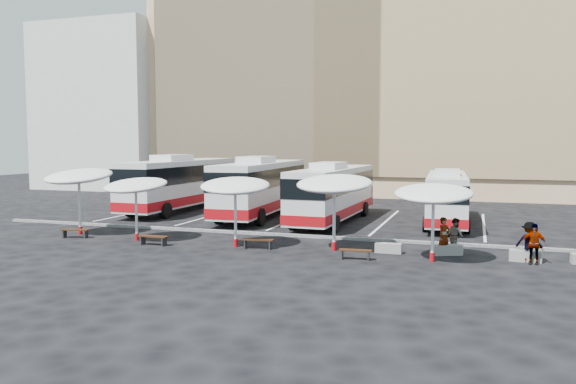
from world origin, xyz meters
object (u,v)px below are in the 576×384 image
(bus_3, at_px, (447,196))
(passenger_3, at_px, (529,242))
(sunshade_1, at_px, (136,186))
(sunshade_3, at_px, (334,184))
(passenger_0, at_px, (444,236))
(conc_bench_2, at_px, (525,256))
(sunshade_0, at_px, (79,177))
(conc_bench_0, at_px, (388,248))
(conc_bench_1, at_px, (448,250))
(passenger_1, at_px, (456,235))
(wood_bench_1, at_px, (153,238))
(sunshade_2, at_px, (235,186))
(passenger_2, at_px, (534,244))
(bus_0, at_px, (180,182))
(wood_bench_2, at_px, (258,241))
(sunshade_4, at_px, (434,194))
(wood_bench_0, at_px, (75,231))
(wood_bench_3, at_px, (355,252))
(bus_2, at_px, (333,191))
(bus_1, at_px, (262,186))

(bus_3, distance_m, passenger_3, 11.43)
(sunshade_1, bearing_deg, sunshade_3, 3.40)
(passenger_0, bearing_deg, conc_bench_2, -53.60)
(sunshade_0, bearing_deg, passenger_3, -0.12)
(conc_bench_0, distance_m, passenger_0, 2.55)
(sunshade_3, distance_m, conc_bench_2, 8.88)
(conc_bench_0, xyz_separation_m, conc_bench_1, (2.63, 0.37, 0.01))
(bus_3, distance_m, passenger_1, 9.56)
(conc_bench_2, bearing_deg, wood_bench_1, -174.36)
(sunshade_2, height_order, sunshade_3, sunshade_3)
(passenger_2, height_order, passenger_3, passenger_3)
(bus_0, bearing_deg, wood_bench_2, -47.69)
(sunshade_4, relative_size, passenger_0, 1.98)
(wood_bench_2, bearing_deg, passenger_0, 7.84)
(sunshade_0, bearing_deg, wood_bench_0, -64.08)
(sunshade_3, xyz_separation_m, conc_bench_1, (5.16, 0.59, -2.92))
(conc_bench_0, distance_m, conc_bench_1, 2.66)
(sunshade_4, xyz_separation_m, wood_bench_3, (-3.21, -0.66, -2.59))
(bus_0, distance_m, passenger_1, 22.82)
(wood_bench_1, distance_m, passenger_2, 17.54)
(conc_bench_1, bearing_deg, sunshade_3, -173.47)
(sunshade_0, height_order, passenger_3, sunshade_0)
(wood_bench_0, relative_size, passenger_3, 0.91)
(conc_bench_0, height_order, conc_bench_2, conc_bench_2)
(sunshade_1, relative_size, passenger_2, 2.03)
(bus_2, distance_m, sunshade_3, 9.69)
(wood_bench_1, xyz_separation_m, conc_bench_0, (11.37, 1.75, -0.14))
(bus_0, distance_m, wood_bench_1, 14.63)
(bus_3, relative_size, wood_bench_3, 7.60)
(passenger_0, bearing_deg, sunshade_4, -153.28)
(sunshade_3, relative_size, conc_bench_0, 3.08)
(bus_2, bearing_deg, passenger_1, -43.86)
(sunshade_2, bearing_deg, sunshade_4, -2.81)
(bus_2, relative_size, passenger_3, 7.09)
(bus_3, relative_size, sunshade_2, 2.67)
(sunshade_1, height_order, passenger_1, sunshade_1)
(conc_bench_1, height_order, conc_bench_2, conc_bench_2)
(conc_bench_2, bearing_deg, sunshade_3, -178.81)
(conc_bench_2, relative_size, passenger_0, 0.75)
(conc_bench_1, bearing_deg, sunshade_0, -178.62)
(conc_bench_1, xyz_separation_m, conc_bench_2, (3.22, -0.42, 0.00))
(sunshade_4, bearing_deg, bus_2, 123.83)
(bus_1, xyz_separation_m, sunshade_2, (2.97, -11.15, 0.86))
(bus_3, height_order, conc_bench_1, bus_3)
(sunshade_1, bearing_deg, sunshade_4, -1.69)
(sunshade_3, relative_size, passenger_2, 2.16)
(wood_bench_2, distance_m, conc_bench_0, 6.19)
(sunshade_1, distance_m, wood_bench_2, 7.27)
(bus_1, height_order, sunshade_4, bus_1)
(passenger_0, bearing_deg, conc_bench_1, -13.04)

